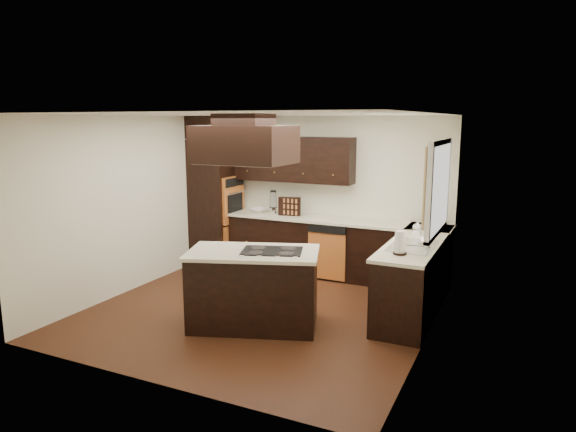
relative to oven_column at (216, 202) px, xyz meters
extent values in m
cube|color=#592D17|center=(1.78, -1.71, -1.07)|extent=(4.20, 4.20, 0.02)
cube|color=white|center=(1.78, -1.71, 1.45)|extent=(4.20, 4.20, 0.02)
cube|color=white|center=(1.78, 0.40, 0.19)|extent=(4.20, 0.02, 2.50)
cube|color=white|center=(1.78, -3.81, 0.19)|extent=(4.20, 0.02, 2.50)
cube|color=white|center=(-0.33, -1.71, 0.19)|extent=(0.02, 4.20, 2.50)
cube|color=white|center=(3.88, -1.71, 0.19)|extent=(0.02, 4.20, 2.50)
cube|color=black|center=(0.00, 0.00, 0.00)|extent=(0.65, 0.75, 2.12)
cube|color=orange|center=(0.35, 0.00, 0.06)|extent=(0.05, 0.62, 0.78)
cube|color=black|center=(1.81, 0.09, -0.62)|extent=(2.93, 0.60, 0.88)
cube|color=black|center=(3.58, -0.80, -0.62)|extent=(0.60, 2.40, 0.88)
cube|color=#F0E7C8|center=(1.81, 0.08, -0.16)|extent=(2.93, 0.63, 0.04)
cube|color=#F0E7C8|center=(3.56, -0.80, -0.16)|extent=(0.63, 2.40, 0.04)
cube|color=black|center=(1.34, 0.23, 0.75)|extent=(2.00, 0.34, 0.72)
cube|color=orange|center=(2.10, -0.20, -0.66)|extent=(0.60, 0.05, 0.72)
cube|color=silver|center=(3.85, -1.16, 0.59)|extent=(0.06, 1.32, 1.12)
cube|color=white|center=(3.87, -1.16, 0.59)|extent=(0.00, 1.20, 1.00)
cube|color=beige|center=(3.79, -1.57, 0.64)|extent=(0.02, 0.34, 0.90)
cube|color=beige|center=(3.79, -0.74, 0.64)|extent=(0.02, 0.34, 0.90)
cube|color=silver|center=(3.58, -1.16, -0.14)|extent=(0.52, 0.84, 0.01)
cube|color=black|center=(1.93, -2.18, -0.62)|extent=(1.65, 1.24, 0.88)
cube|color=#F0E7C8|center=(1.93, -2.18, -0.16)|extent=(1.72, 1.31, 0.04)
cube|color=black|center=(2.14, -2.11, -0.13)|extent=(0.81, 0.67, 0.01)
cube|color=black|center=(1.88, -2.25, 1.10)|extent=(1.05, 0.72, 0.42)
cube|color=black|center=(1.88, -2.25, 1.38)|extent=(0.55, 0.50, 0.13)
cylinder|color=silver|center=(1.04, 0.10, -0.09)|extent=(0.15, 0.15, 0.10)
cone|color=silver|center=(1.04, 0.10, 0.09)|extent=(0.13, 0.13, 0.26)
cube|color=black|center=(1.35, 0.07, 0.01)|extent=(0.37, 0.18, 0.30)
imported|color=silver|center=(0.77, 0.09, -0.11)|extent=(0.36, 0.36, 0.07)
imported|color=silver|center=(3.51, -0.53, -0.03)|extent=(0.10, 0.11, 0.21)
cylinder|color=silver|center=(3.52, -1.61, 0.00)|extent=(0.16, 0.16, 0.27)
camera|label=1|loc=(4.77, -7.29, 1.37)|focal=32.00mm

